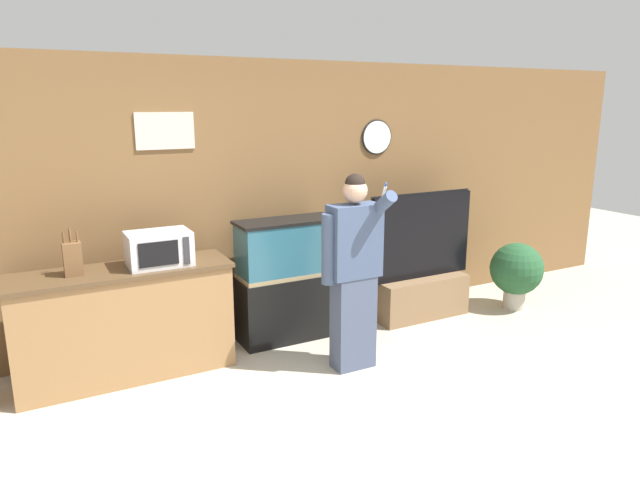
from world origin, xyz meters
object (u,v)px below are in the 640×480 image
counter_island (125,323)px  person_standing (353,270)px  microwave (159,249)px  knife_block (73,258)px  tv_on_stand (420,281)px  potted_plant (516,271)px  aquarium_on_stand (287,280)px

counter_island → person_standing: 1.91m
microwave → counter_island: bearing=173.4°
knife_block → person_standing: size_ratio=0.22×
microwave → person_standing: size_ratio=0.30×
counter_island → microwave: bearing=-6.6°
tv_on_stand → potted_plant: (1.07, -0.30, 0.05)m
microwave → aquarium_on_stand: (1.20, 0.13, -0.48)m
tv_on_stand → microwave: bearing=179.9°
counter_island → person_standing: person_standing is taller
potted_plant → aquarium_on_stand: bearing=170.2°
tv_on_stand → potted_plant: size_ratio=1.80×
potted_plant → counter_island: bearing=175.1°
aquarium_on_stand → potted_plant: (2.53, -0.44, -0.15)m
microwave → potted_plant: size_ratio=0.68×
counter_island → aquarium_on_stand: aquarium_on_stand is taller
person_standing → potted_plant: person_standing is taller
microwave → potted_plant: (3.73, -0.31, -0.63)m
aquarium_on_stand → person_standing: 0.91m
counter_island → tv_on_stand: bearing=-0.8°
microwave → tv_on_stand: 2.74m
counter_island → tv_on_stand: (2.96, -0.04, -0.08)m
tv_on_stand → knife_block: bearing=179.4°
knife_block → tv_on_stand: tv_on_stand is taller
counter_island → aquarium_on_stand: 1.51m
microwave → tv_on_stand: size_ratio=0.38×
tv_on_stand → person_standing: 1.51m
knife_block → aquarium_on_stand: knife_block is taller
counter_island → microwave: microwave is taller
tv_on_stand → aquarium_on_stand: bearing=174.8°
potted_plant → knife_block: bearing=175.5°
person_standing → tv_on_stand: bearing=29.3°
tv_on_stand → person_standing: person_standing is taller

